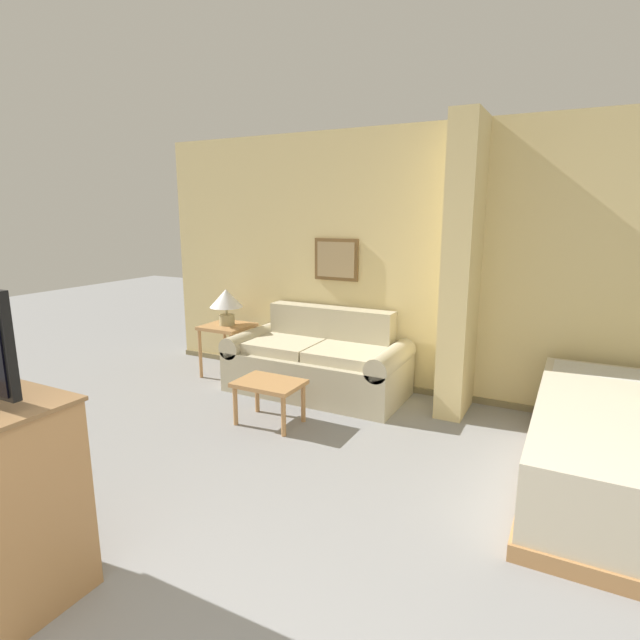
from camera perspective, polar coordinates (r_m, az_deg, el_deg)
wall_back at (r=4.88m, az=16.58°, el=5.85°), size 6.95×0.16×2.60m
wall_partition_pillar at (r=4.54m, az=15.89°, el=5.52°), size 0.24×0.57×2.60m
couch at (r=5.06m, az=-0.21°, el=-4.88°), size 1.80×0.84×0.83m
coffee_table at (r=4.33m, az=-5.83°, el=-7.72°), size 0.56×0.41×0.38m
side_table at (r=5.62m, az=-10.52°, el=-1.43°), size 0.49×0.49×0.58m
table_lamp at (r=5.54m, az=-10.67°, el=2.19°), size 0.36×0.36×0.40m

